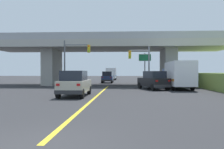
% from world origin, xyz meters
% --- Properties ---
extents(ground, '(160.00, 160.00, 0.00)m').
position_xyz_m(ground, '(0.00, 27.55, 0.00)').
color(ground, '#2B2B2D').
extents(overpass_bridge, '(34.19, 8.39, 7.12)m').
position_xyz_m(overpass_bridge, '(0.00, 27.55, 5.05)').
color(overpass_bridge, '#A8A59E').
rests_on(overpass_bridge, ground).
extents(lane_divider_stripe, '(0.20, 24.80, 0.01)m').
position_xyz_m(lane_divider_stripe, '(0.00, 12.40, 0.00)').
color(lane_divider_stripe, yellow).
rests_on(lane_divider_stripe, ground).
extents(suv_lead, '(1.99, 4.50, 2.02)m').
position_xyz_m(suv_lead, '(-1.72, 11.96, 1.01)').
color(suv_lead, '#B7B29E').
rests_on(suv_lead, ground).
extents(suv_crossing, '(3.26, 4.89, 2.02)m').
position_xyz_m(suv_crossing, '(5.40, 19.43, 1.01)').
color(suv_crossing, black).
rests_on(suv_crossing, ground).
extents(box_truck, '(2.33, 7.49, 3.06)m').
position_xyz_m(box_truck, '(8.25, 20.23, 1.62)').
color(box_truck, navy).
rests_on(box_truck, ground).
extents(sedan_oncoming, '(1.90, 4.68, 2.02)m').
position_xyz_m(sedan_oncoming, '(-0.78, 34.58, 1.01)').
color(sedan_oncoming, navy).
rests_on(sedan_oncoming, ground).
extents(traffic_signal_nearside, '(2.53, 0.36, 5.00)m').
position_xyz_m(traffic_signal_nearside, '(4.27, 21.45, 3.21)').
color(traffic_signal_nearside, slate).
rests_on(traffic_signal_nearside, ground).
extents(traffic_signal_farside, '(3.25, 0.36, 5.79)m').
position_xyz_m(traffic_signal_farside, '(-4.07, 21.76, 3.75)').
color(traffic_signal_farside, '#56595E').
rests_on(traffic_signal_farside, ground).
extents(highway_sign, '(1.64, 0.17, 4.48)m').
position_xyz_m(highway_sign, '(4.94, 24.75, 3.30)').
color(highway_sign, slate).
rests_on(highway_sign, ground).
extents(semi_truck_distant, '(2.33, 7.51, 2.87)m').
position_xyz_m(semi_truck_distant, '(-0.98, 50.22, 1.54)').
color(semi_truck_distant, navy).
rests_on(semi_truck_distant, ground).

